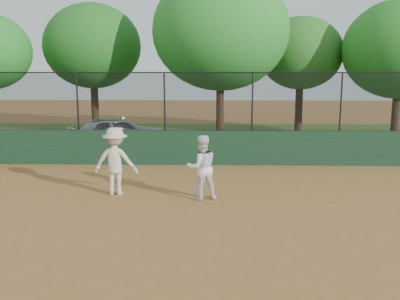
{
  "coord_description": "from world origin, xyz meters",
  "views": [
    {
      "loc": [
        1.06,
        -9.24,
        3.25
      ],
      "look_at": [
        0.8,
        2.2,
        1.2
      ],
      "focal_mm": 40.0,
      "sensor_mm": 36.0,
      "label": 1
    }
  ],
  "objects_px": {
    "player_second": "(202,167)",
    "player_main": "(116,161)",
    "tree_2": "(221,31)",
    "tree_3": "(301,54)",
    "tree_1": "(93,46)",
    "parked_car": "(120,133)"
  },
  "relations": [
    {
      "from": "player_second",
      "to": "tree_1",
      "type": "xyz_separation_m",
      "value": [
        -5.41,
        10.6,
        3.55
      ]
    },
    {
      "from": "player_second",
      "to": "tree_3",
      "type": "height_order",
      "value": "tree_3"
    },
    {
      "from": "parked_car",
      "to": "tree_3",
      "type": "bearing_deg",
      "value": -82.73
    },
    {
      "from": "parked_car",
      "to": "player_second",
      "type": "distance_m",
      "value": 7.78
    },
    {
      "from": "parked_car",
      "to": "tree_1",
      "type": "bearing_deg",
      "value": 8.67
    },
    {
      "from": "tree_3",
      "to": "tree_1",
      "type": "bearing_deg",
      "value": -178.02
    },
    {
      "from": "player_main",
      "to": "tree_2",
      "type": "relative_size",
      "value": 0.28
    },
    {
      "from": "parked_car",
      "to": "tree_1",
      "type": "relative_size",
      "value": 0.65
    },
    {
      "from": "player_main",
      "to": "tree_3",
      "type": "height_order",
      "value": "tree_3"
    },
    {
      "from": "parked_car",
      "to": "player_second",
      "type": "height_order",
      "value": "player_second"
    },
    {
      "from": "player_main",
      "to": "parked_car",
      "type": "bearing_deg",
      "value": 100.52
    },
    {
      "from": "parked_car",
      "to": "tree_1",
      "type": "distance_m",
      "value": 5.52
    },
    {
      "from": "parked_car",
      "to": "player_main",
      "type": "height_order",
      "value": "player_main"
    },
    {
      "from": "player_second",
      "to": "tree_1",
      "type": "distance_m",
      "value": 12.42
    },
    {
      "from": "tree_2",
      "to": "tree_3",
      "type": "relative_size",
      "value": 1.3
    },
    {
      "from": "tree_3",
      "to": "player_second",
      "type": "bearing_deg",
      "value": -112.66
    },
    {
      "from": "parked_car",
      "to": "player_main",
      "type": "xyz_separation_m",
      "value": [
        1.22,
        -6.57,
        0.18
      ]
    },
    {
      "from": "parked_car",
      "to": "player_second",
      "type": "relative_size",
      "value": 2.54
    },
    {
      "from": "parked_car",
      "to": "tree_2",
      "type": "xyz_separation_m",
      "value": [
        4.15,
        1.91,
        4.21
      ]
    },
    {
      "from": "player_second",
      "to": "tree_2",
      "type": "bearing_deg",
      "value": -111.71
    },
    {
      "from": "player_second",
      "to": "player_main",
      "type": "xyz_separation_m",
      "value": [
        -2.27,
        0.38,
        0.07
      ]
    },
    {
      "from": "player_second",
      "to": "tree_2",
      "type": "distance_m",
      "value": 9.79
    }
  ]
}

